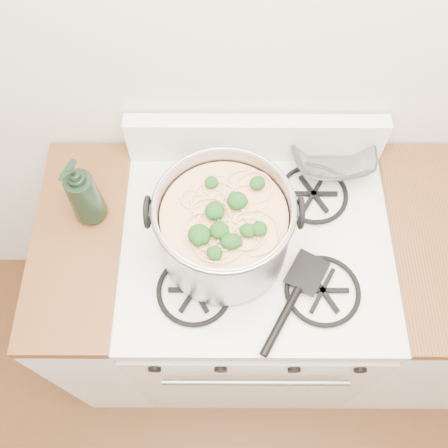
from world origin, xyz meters
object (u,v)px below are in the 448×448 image
stock_pot (224,229)px  glass_bowl (330,154)px  gas_range (249,298)px  spatula (307,271)px  bottle (82,191)px

stock_pot → glass_bowl: (0.32, 0.30, -0.10)m
gas_range → spatula: spatula is taller
gas_range → bottle: bearing=170.3°
stock_pot → bottle: bearing=164.3°
gas_range → stock_pot: stock_pot is taller
spatula → bottle: 0.63m
spatula → glass_bowl: glass_bowl is taller
stock_pot → gas_range: bearing=15.2°
stock_pot → glass_bowl: stock_pot is taller
gas_range → glass_bowl: (0.23, 0.28, 0.50)m
stock_pot → spatula: (0.22, -0.08, -0.10)m
stock_pot → bottle: size_ratio=1.57×
spatula → bottle: bottle is taller
stock_pot → bottle: (-0.37, 0.11, 0.01)m
gas_range → bottle: size_ratio=3.81×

